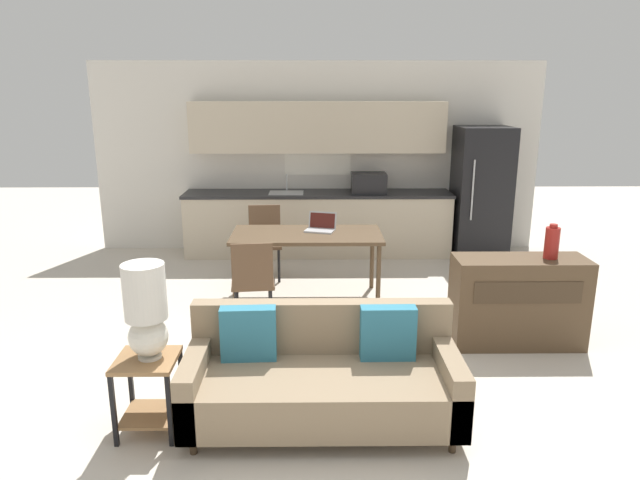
{
  "coord_description": "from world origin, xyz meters",
  "views": [
    {
      "loc": [
        -0.06,
        -3.67,
        2.34
      ],
      "look_at": [
        0.0,
        1.5,
        0.95
      ],
      "focal_mm": 32.0,
      "sensor_mm": 36.0,
      "label": 1
    }
  ],
  "objects_px": {
    "laptop": "(321,226)",
    "table_lamp": "(146,310)",
    "dining_chair_far_left": "(265,238)",
    "side_table": "(148,383)",
    "couch": "(322,377)",
    "refrigerator": "(481,192)",
    "dining_table": "(307,239)",
    "vase": "(552,242)",
    "dining_chair_near_left": "(253,279)",
    "credenza": "(518,302)"
  },
  "relations": [
    {
      "from": "laptop",
      "to": "table_lamp",
      "type": "bearing_deg",
      "value": -98.49
    },
    {
      "from": "dining_chair_far_left",
      "to": "laptop",
      "type": "relative_size",
      "value": 2.4
    },
    {
      "from": "table_lamp",
      "to": "laptop",
      "type": "relative_size",
      "value": 1.78
    },
    {
      "from": "laptop",
      "to": "side_table",
      "type": "bearing_deg",
      "value": -98.81
    },
    {
      "from": "couch",
      "to": "laptop",
      "type": "relative_size",
      "value": 5.08
    },
    {
      "from": "refrigerator",
      "to": "dining_table",
      "type": "bearing_deg",
      "value": -144.14
    },
    {
      "from": "vase",
      "to": "dining_chair_near_left",
      "type": "bearing_deg",
      "value": 171.32
    },
    {
      "from": "credenza",
      "to": "vase",
      "type": "height_order",
      "value": "vase"
    },
    {
      "from": "dining_chair_near_left",
      "to": "laptop",
      "type": "bearing_deg",
      "value": -132.43
    },
    {
      "from": "dining_table",
      "to": "laptop",
      "type": "relative_size",
      "value": 4.42
    },
    {
      "from": "refrigerator",
      "to": "credenza",
      "type": "relative_size",
      "value": 1.51
    },
    {
      "from": "table_lamp",
      "to": "laptop",
      "type": "distance_m",
      "value": 2.97
    },
    {
      "from": "refrigerator",
      "to": "dining_table",
      "type": "distance_m",
      "value": 3.01
    },
    {
      "from": "dining_table",
      "to": "side_table",
      "type": "relative_size",
      "value": 3.01
    },
    {
      "from": "side_table",
      "to": "vase",
      "type": "height_order",
      "value": "vase"
    },
    {
      "from": "refrigerator",
      "to": "dining_chair_near_left",
      "type": "xyz_separation_m",
      "value": [
        -2.96,
        -2.56,
        -0.4
      ]
    },
    {
      "from": "table_lamp",
      "to": "dining_chair_far_left",
      "type": "xyz_separation_m",
      "value": [
        0.51,
        3.36,
        -0.4
      ]
    },
    {
      "from": "table_lamp",
      "to": "laptop",
      "type": "xyz_separation_m",
      "value": [
        1.21,
        2.71,
        -0.08
      ]
    },
    {
      "from": "dining_table",
      "to": "couch",
      "type": "height_order",
      "value": "couch"
    },
    {
      "from": "refrigerator",
      "to": "couch",
      "type": "height_order",
      "value": "refrigerator"
    },
    {
      "from": "couch",
      "to": "table_lamp",
      "type": "bearing_deg",
      "value": -174.27
    },
    {
      "from": "table_lamp",
      "to": "dining_chair_far_left",
      "type": "bearing_deg",
      "value": 81.45
    },
    {
      "from": "credenza",
      "to": "dining_chair_far_left",
      "type": "height_order",
      "value": "dining_chair_far_left"
    },
    {
      "from": "dining_table",
      "to": "credenza",
      "type": "xyz_separation_m",
      "value": [
        1.97,
        -1.22,
        -0.28
      ]
    },
    {
      "from": "credenza",
      "to": "dining_table",
      "type": "bearing_deg",
      "value": 148.28
    },
    {
      "from": "vase",
      "to": "dining_table",
      "type": "bearing_deg",
      "value": 151.29
    },
    {
      "from": "side_table",
      "to": "credenza",
      "type": "distance_m",
      "value": 3.33
    },
    {
      "from": "side_table",
      "to": "laptop",
      "type": "xyz_separation_m",
      "value": [
        1.23,
        2.72,
        0.45
      ]
    },
    {
      "from": "dining_chair_far_left",
      "to": "dining_chair_near_left",
      "type": "height_order",
      "value": "same"
    },
    {
      "from": "refrigerator",
      "to": "dining_chair_far_left",
      "type": "distance_m",
      "value": 3.15
    },
    {
      "from": "dining_chair_near_left",
      "to": "laptop",
      "type": "distance_m",
      "value": 1.2
    },
    {
      "from": "refrigerator",
      "to": "dining_table",
      "type": "xyz_separation_m",
      "value": [
        -2.44,
        -1.76,
        -0.21
      ]
    },
    {
      "from": "dining_table",
      "to": "credenza",
      "type": "height_order",
      "value": "credenza"
    },
    {
      "from": "couch",
      "to": "laptop",
      "type": "distance_m",
      "value": 2.64
    },
    {
      "from": "side_table",
      "to": "dining_chair_near_left",
      "type": "bearing_deg",
      "value": 73.14
    },
    {
      "from": "side_table",
      "to": "dining_chair_near_left",
      "type": "height_order",
      "value": "dining_chair_near_left"
    },
    {
      "from": "side_table",
      "to": "credenza",
      "type": "xyz_separation_m",
      "value": [
        3.04,
        1.37,
        0.05
      ]
    },
    {
      "from": "table_lamp",
      "to": "credenza",
      "type": "relative_size",
      "value": 0.56
    },
    {
      "from": "credenza",
      "to": "laptop",
      "type": "height_order",
      "value": "laptop"
    },
    {
      "from": "couch",
      "to": "table_lamp",
      "type": "height_order",
      "value": "table_lamp"
    },
    {
      "from": "couch",
      "to": "dining_chair_far_left",
      "type": "height_order",
      "value": "dining_chair_far_left"
    },
    {
      "from": "refrigerator",
      "to": "table_lamp",
      "type": "bearing_deg",
      "value": -128.75
    },
    {
      "from": "credenza",
      "to": "dining_chair_far_left",
      "type": "xyz_separation_m",
      "value": [
        -2.51,
        2.0,
        0.09
      ]
    },
    {
      "from": "vase",
      "to": "laptop",
      "type": "xyz_separation_m",
      "value": [
        -2.06,
        1.35,
        -0.17
      ]
    },
    {
      "from": "vase",
      "to": "refrigerator",
      "type": "bearing_deg",
      "value": 85.95
    },
    {
      "from": "dining_table",
      "to": "vase",
      "type": "bearing_deg",
      "value": -28.71
    },
    {
      "from": "dining_chair_near_left",
      "to": "vase",
      "type": "bearing_deg",
      "value": 165.26
    },
    {
      "from": "refrigerator",
      "to": "dining_chair_near_left",
      "type": "height_order",
      "value": "refrigerator"
    },
    {
      "from": "dining_table",
      "to": "dining_chair_near_left",
      "type": "xyz_separation_m",
      "value": [
        -0.53,
        -0.8,
        -0.2
      ]
    },
    {
      "from": "refrigerator",
      "to": "vase",
      "type": "bearing_deg",
      "value": -94.05
    }
  ]
}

